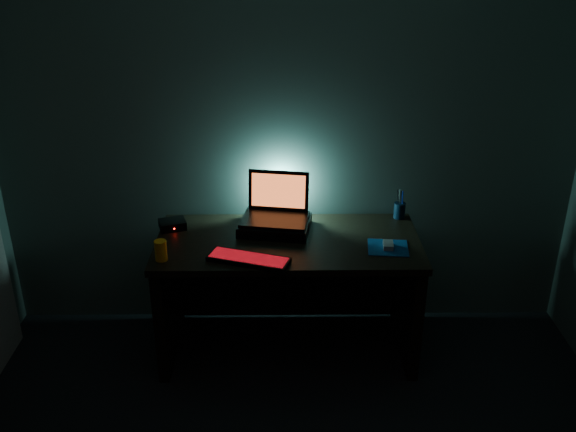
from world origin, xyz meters
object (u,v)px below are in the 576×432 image
object	(u,v)px
pen_cup	(399,210)
router	(172,224)
keyboard	(249,259)
mouse	(388,245)
juice_glass	(161,250)
laptop	(276,208)

from	to	relation	value
pen_cup	router	world-z (taller)	pen_cup
keyboard	mouse	xyz separation A→B (m)	(0.77, 0.15, 0.00)
pen_cup	juice_glass	xyz separation A→B (m)	(-1.36, -0.52, 0.01)
laptop	mouse	distance (m)	0.69
pen_cup	juice_glass	size ratio (longest dim) A/B	0.87
keyboard	router	world-z (taller)	router
keyboard	mouse	size ratio (longest dim) A/B	5.06
laptop	keyboard	bearing A→B (deg)	-99.26
pen_cup	juice_glass	bearing A→B (deg)	-159.11
keyboard	router	xyz separation A→B (m)	(-0.47, 0.41, 0.01)
keyboard	pen_cup	xyz separation A→B (m)	(0.89, 0.54, 0.04)
keyboard	pen_cup	size ratio (longest dim) A/B	4.68
mouse	pen_cup	size ratio (longest dim) A/B	0.93
pen_cup	keyboard	bearing A→B (deg)	-148.75
keyboard	router	size ratio (longest dim) A/B	2.56
router	pen_cup	bearing A→B (deg)	-12.69
pen_cup	router	size ratio (longest dim) A/B	0.55
laptop	pen_cup	distance (m)	0.76
juice_glass	pen_cup	bearing A→B (deg)	20.89
juice_glass	mouse	bearing A→B (deg)	5.75
laptop	mouse	size ratio (longest dim) A/B	4.60
mouse	juice_glass	distance (m)	1.24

